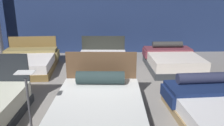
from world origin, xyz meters
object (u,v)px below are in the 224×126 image
(bed_2, at_px, (223,110))
(bed_4, at_px, (102,63))
(bed_1, at_px, (98,110))
(bed_3, at_px, (27,63))
(price_sign, at_px, (29,110))
(bed_5, at_px, (172,61))

(bed_2, height_order, bed_4, bed_4)
(bed_1, bearing_deg, bed_3, 128.96)
(bed_3, distance_m, bed_4, 2.25)
(bed_4, relative_size, price_sign, 1.98)
(bed_2, distance_m, bed_5, 2.98)
(bed_1, bearing_deg, bed_4, 91.95)
(price_sign, bearing_deg, bed_3, 108.95)
(bed_5, bearing_deg, bed_4, -179.40)
(bed_2, xyz_separation_m, bed_3, (-4.42, 3.02, 0.01))
(bed_3, relative_size, bed_4, 0.98)
(bed_4, distance_m, price_sign, 3.36)
(bed_1, height_order, bed_3, bed_1)
(bed_1, xyz_separation_m, bed_2, (2.21, -0.00, -0.04))
(bed_5, relative_size, price_sign, 1.83)
(bed_4, bearing_deg, bed_2, -50.92)
(bed_1, height_order, price_sign, price_sign)
(bed_1, relative_size, bed_2, 1.04)
(bed_1, relative_size, bed_4, 1.08)
(bed_2, height_order, bed_5, bed_5)
(bed_3, xyz_separation_m, bed_4, (2.25, -0.07, -0.03))
(bed_2, xyz_separation_m, bed_5, (-0.02, 2.98, 0.03))
(bed_1, distance_m, price_sign, 1.13)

